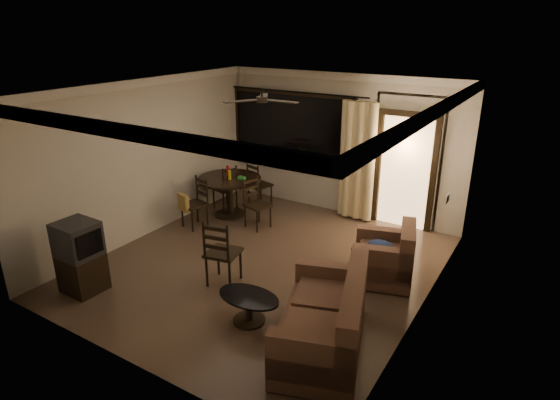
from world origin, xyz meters
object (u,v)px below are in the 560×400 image
Objects in this scene: dining_chair_north at (260,193)px; sofa at (328,323)px; dining_chair_south at (194,212)px; coffee_table at (249,304)px; side_chair at (223,264)px; armchair at (386,258)px; dining_table at (230,186)px; tv_cabinet at (80,257)px; dining_chair_east at (257,213)px; dining_chair_west at (225,196)px.

sofa is at bearing 148.47° from dining_chair_north.
dining_chair_south is 4.22m from sofa.
coffee_table is 0.83× the size of side_chair.
dining_table is at bearing 150.77° from armchair.
tv_cabinet reaches higher than dining_chair_south.
tv_cabinet reaches higher than dining_table.
dining_chair_west is at bearing 83.48° from dining_chair_east.
coffee_table is at bearing 15.25° from tv_cabinet.
dining_chair_east is 3.72m from sofa.
dining_chair_west is 4.03m from coffee_table.
dining_table reaches higher than armchair.
dining_chair_east is (0.81, -0.22, -0.34)m from dining_table.
dining_table is at bearing 89.80° from tv_cabinet.
dining_chair_west is at bearing -64.16° from side_chair.
dining_chair_south is at bearing 135.70° from dining_chair_east.
armchair is (2.76, -0.60, 0.08)m from dining_chair_east.
dining_chair_west is 3.01m from side_chair.
sofa is at bearing -12.12° from dining_chair_south.
dining_chair_north is 3.72m from armchair.
side_chair reaches higher than dining_chair_west.
tv_cabinet is 2.04m from side_chair.
dining_table is at bearing 89.93° from dining_chair_east.
dining_chair_north is at bearing 87.28° from tv_cabinet.
armchair is 1.03× the size of side_chair.
dining_table is at bearing 123.80° from sofa.
dining_chair_north is (0.20, 0.76, -0.34)m from dining_table.
dining_chair_west is at bearing 108.60° from dining_chair_south.
dining_chair_south is at bearing 163.85° from armchair.
dining_chair_north is 0.89× the size of tv_cabinet.
coffee_table is (2.42, -2.77, -0.37)m from dining_table.
side_chair is (-2.00, 0.56, -0.06)m from sofa.
sofa is 1.92m from armchair.
armchair is (0.03, 1.92, -0.01)m from sofa.
tv_cabinet is at bearing 18.26° from dining_chair_west.
dining_chair_east is at bearing 118.80° from sofa.
dining_chair_south is at bearing 94.32° from tv_cabinet.
dining_chair_west is at bearing 132.21° from coffee_table.
dining_chair_west is 0.73m from dining_chair_north.
dining_table is 1.19× the size of tv_cabinet.
dining_chair_west is 1.05m from dining_chair_south.
dining_table is 0.91m from dining_chair_south.
dining_table is 0.86m from dining_chair_north.
side_chair is (1.61, 1.23, -0.22)m from tv_cabinet.
tv_cabinet is 4.47m from armchair.
dining_chair_south reaches higher than armchair.
dining_chair_north and sofa have the same top height.
dining_chair_north is at bearing 46.76° from dining_chair_east.
dining_table is 3.70m from coffee_table.
dining_chair_south is (0.07, -1.04, 0.02)m from dining_chair_west.
dining_table is at bearing -66.31° from side_chair.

